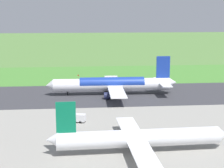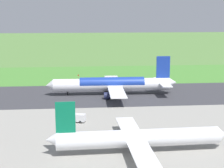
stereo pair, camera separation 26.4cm
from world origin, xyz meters
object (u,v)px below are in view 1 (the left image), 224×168
(airliner_main, at_px, (113,84))
(service_truck_baggage, at_px, (77,118))
(traffic_cone_orange, at_px, (72,79))
(no_stopping_sign, at_px, (78,77))
(airliner_parked_mid, at_px, (138,138))

(airliner_main, distance_m, service_truck_baggage, 39.32)
(airliner_main, bearing_deg, traffic_cone_orange, -63.57)
(airliner_main, relative_size, no_stopping_sign, 18.21)
(traffic_cone_orange, bearing_deg, airliner_main, 116.43)
(airliner_main, bearing_deg, airliner_parked_mid, 90.39)
(airliner_parked_mid, bearing_deg, service_truck_baggage, -59.51)
(airliner_main, xyz_separation_m, no_stopping_sign, (14.25, -31.51, -2.61))
(airliner_parked_mid, bearing_deg, airliner_main, -89.61)
(airliner_parked_mid, bearing_deg, traffic_cone_orange, -79.53)
(airliner_main, height_order, traffic_cone_orange, airliner_main)
(airliner_parked_mid, height_order, service_truck_baggage, airliner_parked_mid)
(no_stopping_sign, bearing_deg, traffic_cone_orange, -49.05)
(service_truck_baggage, bearing_deg, airliner_parked_mid, 120.49)
(service_truck_baggage, xyz_separation_m, traffic_cone_orange, (2.92, -71.70, -1.13))
(airliner_main, bearing_deg, no_stopping_sign, -65.67)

